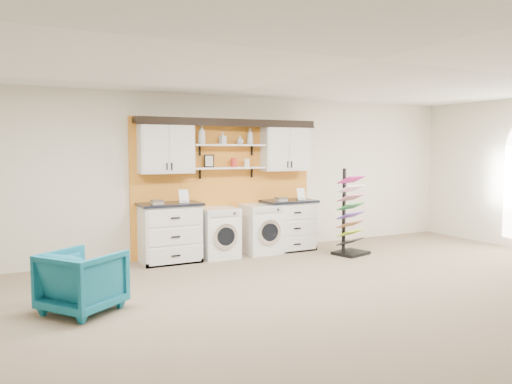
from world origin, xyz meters
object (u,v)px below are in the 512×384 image
base_cabinet_left (170,233)px  dryer (261,229)px  sample_rack (350,227)px  washer (218,233)px  armchair (83,281)px  base_cabinet_right (289,225)px

base_cabinet_left → dryer: base_cabinet_left is taller
base_cabinet_left → sample_rack: sample_rack is taller
washer → sample_rack: 2.33m
washer → sample_rack: sample_rack is taller
washer → armchair: washer is taller
base_cabinet_left → armchair: size_ratio=1.28×
base_cabinet_left → armchair: 2.57m
washer → sample_rack: bearing=-21.1°
washer → armchair: size_ratio=1.09×
sample_rack → dryer: bearing=132.7°
washer → dryer: 0.83m
dryer → sample_rack: bearing=-31.9°
dryer → base_cabinet_left: bearing=179.9°
base_cabinet_left → washer: 0.85m
dryer → armchair: 3.86m
sample_rack → base_cabinet_left: bearing=149.1°
base_cabinet_right → sample_rack: 1.14m
base_cabinet_left → base_cabinet_right: (2.26, 0.00, -0.03)m
dryer → washer: bearing=180.0°
dryer → sample_rack: sample_rack is taller
base_cabinet_left → dryer: (1.68, -0.00, -0.05)m
dryer → sample_rack: 1.58m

